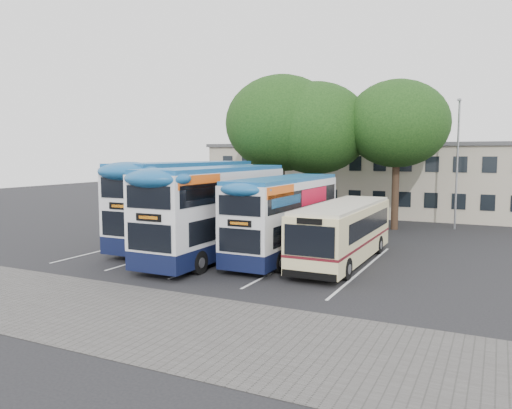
{
  "coord_description": "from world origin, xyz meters",
  "views": [
    {
      "loc": [
        8.71,
        -17.46,
        5.32
      ],
      "look_at": [
        -2.28,
        5.0,
        2.75
      ],
      "focal_mm": 35.0,
      "sensor_mm": 36.0,
      "label": 1
    }
  ],
  "objects_px": {
    "tree_right": "(397,124)",
    "bus_single": "(344,229)",
    "lamp_post": "(457,157)",
    "bus_dd_left": "(188,199)",
    "bus_dd_mid": "(217,208)",
    "tree_mid": "(316,128)",
    "tree_left": "(282,124)",
    "bus_dd_right": "(285,213)"
  },
  "relations": [
    {
      "from": "tree_right",
      "to": "bus_single",
      "type": "distance_m",
      "value": 13.27
    },
    {
      "from": "lamp_post",
      "to": "tree_right",
      "type": "height_order",
      "value": "tree_right"
    },
    {
      "from": "bus_dd_left",
      "to": "bus_single",
      "type": "distance_m",
      "value": 9.75
    },
    {
      "from": "tree_right",
      "to": "bus_dd_mid",
      "type": "relative_size",
      "value": 0.93
    },
    {
      "from": "bus_dd_left",
      "to": "bus_single",
      "type": "bearing_deg",
      "value": -5.13
    },
    {
      "from": "tree_right",
      "to": "tree_mid",
      "type": "bearing_deg",
      "value": -173.19
    },
    {
      "from": "tree_mid",
      "to": "tree_right",
      "type": "xyz_separation_m",
      "value": [
        5.68,
        0.68,
        0.21
      ]
    },
    {
      "from": "tree_left",
      "to": "lamp_post",
      "type": "bearing_deg",
      "value": 13.9
    },
    {
      "from": "bus_dd_right",
      "to": "bus_single",
      "type": "bearing_deg",
      "value": 2.63
    },
    {
      "from": "lamp_post",
      "to": "bus_dd_right",
      "type": "bearing_deg",
      "value": -116.72
    },
    {
      "from": "bus_single",
      "to": "lamp_post",
      "type": "bearing_deg",
      "value": 73.89
    },
    {
      "from": "tree_right",
      "to": "bus_dd_left",
      "type": "xyz_separation_m",
      "value": [
        -9.86,
        -11.12,
        -4.69
      ]
    },
    {
      "from": "bus_dd_right",
      "to": "bus_single",
      "type": "height_order",
      "value": "bus_dd_right"
    },
    {
      "from": "lamp_post",
      "to": "bus_single",
      "type": "relative_size",
      "value": 0.93
    },
    {
      "from": "lamp_post",
      "to": "bus_dd_mid",
      "type": "relative_size",
      "value": 0.81
    },
    {
      "from": "tree_mid",
      "to": "bus_dd_right",
      "type": "bearing_deg",
      "value": -78.09
    },
    {
      "from": "lamp_post",
      "to": "tree_mid",
      "type": "xyz_separation_m",
      "value": [
        -9.49,
        -2.61,
        2.05
      ]
    },
    {
      "from": "bus_dd_right",
      "to": "tree_right",
      "type": "bearing_deg",
      "value": 74.93
    },
    {
      "from": "tree_mid",
      "to": "bus_dd_left",
      "type": "bearing_deg",
      "value": -111.84
    },
    {
      "from": "bus_dd_right",
      "to": "bus_dd_mid",
      "type": "bearing_deg",
      "value": -156.54
    },
    {
      "from": "lamp_post",
      "to": "tree_mid",
      "type": "distance_m",
      "value": 10.05
    },
    {
      "from": "lamp_post",
      "to": "bus_dd_left",
      "type": "relative_size",
      "value": 0.78
    },
    {
      "from": "lamp_post",
      "to": "tree_mid",
      "type": "bearing_deg",
      "value": -164.62
    },
    {
      "from": "tree_left",
      "to": "bus_dd_mid",
      "type": "relative_size",
      "value": 1.0
    },
    {
      "from": "lamp_post",
      "to": "bus_dd_left",
      "type": "distance_m",
      "value": 19.06
    },
    {
      "from": "tree_mid",
      "to": "bus_dd_mid",
      "type": "relative_size",
      "value": 0.94
    },
    {
      "from": "tree_right",
      "to": "bus_single",
      "type": "bearing_deg",
      "value": -90.99
    },
    {
      "from": "lamp_post",
      "to": "tree_mid",
      "type": "height_order",
      "value": "tree_mid"
    },
    {
      "from": "lamp_post",
      "to": "tree_left",
      "type": "xyz_separation_m",
      "value": [
        -12.02,
        -2.97,
        2.45
      ]
    },
    {
      "from": "lamp_post",
      "to": "tree_left",
      "type": "height_order",
      "value": "tree_left"
    },
    {
      "from": "bus_dd_mid",
      "to": "bus_dd_right",
      "type": "xyz_separation_m",
      "value": [
        3.18,
        1.38,
        -0.28
      ]
    },
    {
      "from": "tree_left",
      "to": "bus_dd_left",
      "type": "relative_size",
      "value": 0.96
    },
    {
      "from": "bus_dd_mid",
      "to": "bus_dd_right",
      "type": "distance_m",
      "value": 3.48
    },
    {
      "from": "bus_dd_left",
      "to": "bus_dd_right",
      "type": "height_order",
      "value": "bus_dd_left"
    },
    {
      "from": "bus_dd_right",
      "to": "tree_left",
      "type": "bearing_deg",
      "value": 114.01
    },
    {
      "from": "bus_dd_right",
      "to": "bus_single",
      "type": "distance_m",
      "value": 3.12
    },
    {
      "from": "bus_dd_mid",
      "to": "bus_single",
      "type": "bearing_deg",
      "value": 13.71
    },
    {
      "from": "bus_dd_mid",
      "to": "tree_left",
      "type": "bearing_deg",
      "value": 98.01
    },
    {
      "from": "tree_mid",
      "to": "bus_dd_right",
      "type": "xyz_separation_m",
      "value": [
        2.41,
        -11.45,
        -4.86
      ]
    },
    {
      "from": "tree_left",
      "to": "tree_right",
      "type": "xyz_separation_m",
      "value": [
        8.2,
        1.04,
        -0.19
      ]
    },
    {
      "from": "bus_dd_left",
      "to": "bus_single",
      "type": "relative_size",
      "value": 1.19
    },
    {
      "from": "tree_right",
      "to": "tree_left",
      "type": "bearing_deg",
      "value": -172.77
    }
  ]
}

